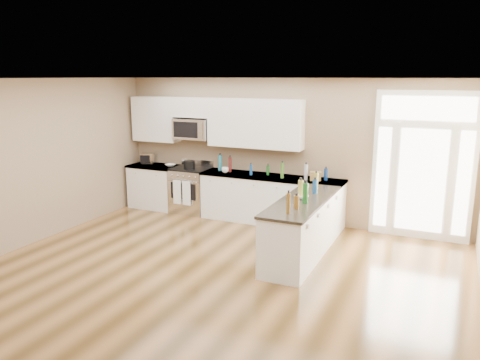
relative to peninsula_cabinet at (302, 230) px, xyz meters
The scene contains 18 objects.
ground 2.46m from the peninsula_cabinet, 112.44° to the right, with size 8.00×8.00×0.00m, color #4B3315.
room_shell 2.74m from the peninsula_cabinet, 112.44° to the right, with size 8.00×8.00×8.00m.
back_cabinet_left 4.06m from the peninsula_cabinet, 159.09° to the left, with size 1.10×0.66×0.94m.
back_cabinet_right 1.81m from the peninsula_cabinet, 126.68° to the left, with size 2.85×0.66×0.94m.
peninsula_cabinet is the anchor object (origin of this frame).
upper_cabinet_left 4.39m from the peninsula_cabinet, 157.26° to the left, with size 1.04×0.33×0.95m, color white.
upper_cabinet_right 2.65m from the peninsula_cabinet, 133.15° to the left, with size 1.94×0.33×0.95m, color white.
upper_cabinet_short 3.73m from the peninsula_cabinet, 150.98° to the left, with size 0.82×0.33×0.40m, color white.
microwave 3.53m from the peninsula_cabinet, 151.57° to the left, with size 0.78×0.41×0.42m.
entry_door 2.52m from the peninsula_cabinet, 46.51° to the left, with size 1.70×0.10×2.60m.
kitchen_range 3.23m from the peninsula_cabinet, 153.35° to the left, with size 0.78×0.69×1.08m.
stockpot 3.24m from the peninsula_cabinet, 154.46° to the left, with size 0.24×0.24×0.18m, color black.
toaster_oven 4.35m from the peninsula_cabinet, 158.97° to the left, with size 0.27×0.21×0.23m, color silver.
cardboard_box 1.56m from the peninsula_cabinet, 97.97° to the left, with size 0.20×0.14×0.16m, color olive.
bowl_left 3.74m from the peninsula_cabinet, 156.61° to the left, with size 0.21×0.21×0.05m, color white.
bowl_peninsula 0.54m from the peninsula_cabinet, 119.57° to the left, with size 0.19×0.19×0.06m, color white.
cup_counter 2.52m from the peninsula_cabinet, 146.10° to the left, with size 0.14×0.14×0.11m, color white.
counter_bottles 1.10m from the peninsula_cabinet, 129.83° to the left, with size 2.40×2.43×0.32m.
Camera 1 is at (2.96, -4.62, 2.83)m, focal length 35.00 mm.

